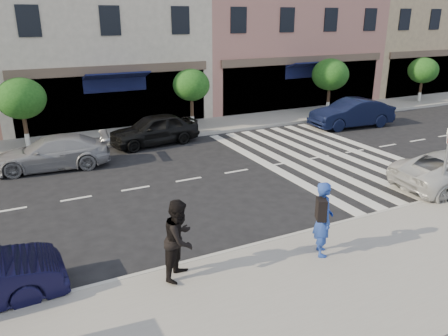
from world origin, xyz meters
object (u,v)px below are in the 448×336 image
Objects in this scene: walker at (180,239)px; car_far_mid at (154,129)px; car_far_left at (52,153)px; car_far_right at (352,113)px; photographer at (323,219)px.

walker is 11.51m from car_far_mid.
car_far_mid reaches higher than car_far_left.
car_far_left is at bearing -84.74° from car_far_right.
photographer is 0.43× the size of car_far_left.
walker is 16.66m from car_far_right.
car_far_mid is at bearing 29.26° from photographer.
car_far_right is at bearing -9.33° from walker.
photographer is 0.45× the size of car_far_mid.
car_far_left is 15.27m from car_far_right.
photographer reaches higher than walker.
car_far_mid is at bearing 30.31° from walker.
car_far_right is at bearing 75.17° from car_far_mid.
walker is (-3.45, 0.62, -0.01)m from photographer.
photographer is at bearing 33.26° from car_far_left.
car_far_left is 4.90m from car_far_mid.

